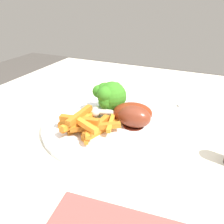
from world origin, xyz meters
TOP-DOWN VIEW (x-y plane):
  - dining_table at (0.00, 0.00)m, footprint 0.95×0.75m
  - dinner_plate at (-0.02, 0.04)m, footprint 0.29×0.29m
  - broccoli_floret_front at (-0.04, 0.02)m, footprint 0.07×0.07m
  - broccoli_floret_middle at (-0.06, 0.02)m, footprint 0.06×0.06m
  - carrot_fries_pile at (0.04, 0.02)m, footprint 0.14×0.13m
  - chicken_drumstick_near at (-0.01, 0.08)m, footprint 0.05×0.13m
  - chicken_drumstick_far at (-0.02, 0.08)m, footprint 0.07×0.13m
  - fork at (-0.21, 0.24)m, footprint 0.10×0.17m

SIDE VIEW (x-z plane):
  - dining_table at x=0.00m, z-range 0.25..0.98m
  - fork at x=-0.21m, z-range 0.74..0.74m
  - dinner_plate at x=-0.02m, z-range 0.74..0.75m
  - carrot_fries_pile at x=0.04m, z-range 0.75..0.79m
  - chicken_drumstick_near at x=-0.01m, z-range 0.75..0.79m
  - chicken_drumstick_far at x=-0.02m, z-range 0.75..0.79m
  - broccoli_floret_middle at x=-0.06m, z-range 0.76..0.83m
  - broccoli_floret_front at x=-0.04m, z-range 0.76..0.83m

